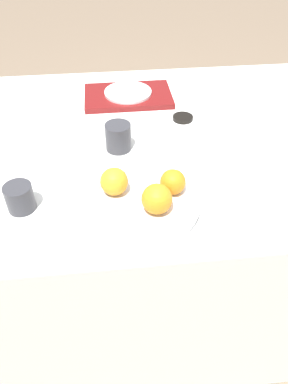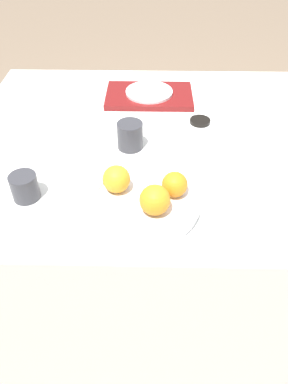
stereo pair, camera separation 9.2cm
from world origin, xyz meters
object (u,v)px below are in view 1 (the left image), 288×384
Objects in this scene: orange_2 at (173,182)px; side_plate at (128,92)px; orange_0 at (114,181)px; cup_0 at (118,137)px; cup_2 at (20,198)px; serving_tray at (128,96)px; fruit_platter at (144,202)px; soy_dish at (184,118)px; napkin at (38,158)px; orange_1 at (157,199)px.

orange_2 reaches higher than side_plate.
side_plate is (0.08, 0.55, -0.03)m from orange_0.
cup_0 reaches higher than side_plate.
orange_2 reaches higher than cup_0.
orange_2 is 0.38× the size of side_plate.
serving_tray is at bearing 60.68° from cup_2.
cup_0 is (-0.05, -0.32, 0.02)m from side_plate.
serving_tray is 3.83× the size of cup_0.
soy_dish is at bearing 66.16° from fruit_platter.
fruit_platter is 4.04× the size of cup_2.
napkin is 0.50m from soy_dish.
fruit_platter is 0.31m from cup_2.
cup_0 is 1.20× the size of soy_dish.
side_plate is at bearing 89.37° from fruit_platter.
soy_dish is at bearing 70.87° from orange_1.
orange_0 is 0.41× the size of side_plate.
orange_1 is 1.08× the size of soy_dish.
serving_tray is at bearing 0.00° from side_plate.
orange_2 reaches higher than serving_tray.
cup_0 is (-0.12, 0.24, -0.01)m from orange_2.
serving_tray is (-0.07, 0.56, -0.04)m from orange_2.
napkin is (-0.37, 0.21, -0.05)m from orange_2.
orange_1 reaches higher than serving_tray.
napkin is at bearing 140.44° from fruit_platter.
orange_0 reaches higher than orange_2.
serving_tray is 4.61× the size of soy_dish.
side_plate is (-0.02, 0.62, -0.03)m from orange_1.
side_plate is 0.25m from soy_dish.
napkin is at bearing 149.71° from orange_2.
orange_2 is 0.79× the size of cup_0.
serving_tray is at bearing 135.86° from soy_dish.
serving_tray is (0.08, 0.55, -0.05)m from orange_0.
orange_0 is at bearing -98.05° from side_plate.
cup_2 reaches higher than napkin.
orange_1 reaches higher than orange_2.
fruit_platter is at bearing -39.56° from napkin.
fruit_platter is at bearing -79.83° from cup_0.
napkin is at bearing -130.34° from serving_tray.
orange_0 reaches higher than soy_dish.
orange_0 is 1.01× the size of cup_2.
soy_dish is (0.23, 0.15, -0.04)m from cup_0.
cup_0 is at bearing 6.53° from napkin.
cup_2 reaches higher than serving_tray.
cup_0 is at bearing 117.18° from orange_2.
napkin is (-0.30, -0.35, -0.01)m from serving_tray.
fruit_platter is at bearing -90.63° from side_plate.
orange_2 is at bearing -105.44° from soy_dish.
fruit_platter is 0.27m from cup_0.
cup_0 is at bearing 42.43° from cup_2.
cup_2 is at bearing -94.65° from napkin.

